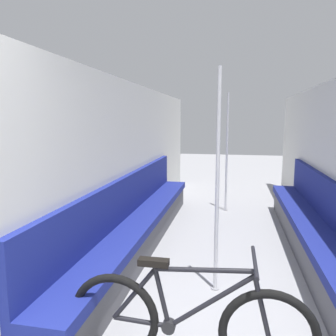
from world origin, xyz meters
TOP-DOWN VIEW (x-y plane):
  - wall_left at (-1.30, 2.95)m, footprint 0.10×9.10m
  - bench_seat_row_left at (-1.07, 3.14)m, footprint 0.43×4.64m
  - bench_seat_row_right at (1.07, 3.14)m, footprint 0.43×4.64m
  - bicycle at (-0.17, 1.19)m, footprint 1.64×0.46m
  - grab_pole_near at (-0.05, 2.29)m, footprint 0.08×0.08m
  - grab_pole_far at (-0.03, 5.18)m, footprint 0.08×0.08m

SIDE VIEW (x-z plane):
  - bench_seat_row_left at x=-1.07m, z-range -0.17..0.78m
  - bench_seat_row_right at x=1.07m, z-range -0.17..0.78m
  - bicycle at x=-0.17m, z-range -0.07..0.74m
  - grab_pole_near at x=-0.05m, z-range -0.03..2.09m
  - grab_pole_far at x=-0.03m, z-range -0.03..2.09m
  - wall_left at x=-1.30m, z-range 0.00..2.14m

